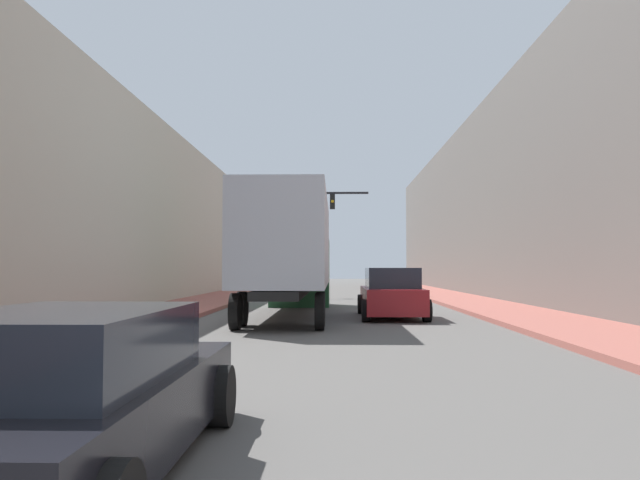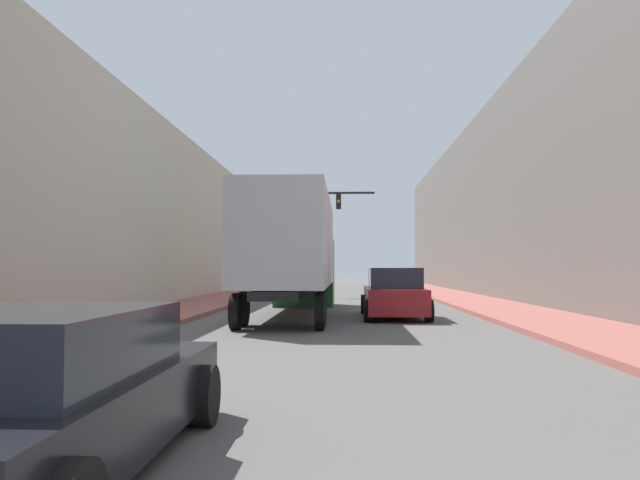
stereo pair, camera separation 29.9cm
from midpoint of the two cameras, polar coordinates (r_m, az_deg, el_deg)
sidewalk_right at (r=31.28m, az=14.01°, el=-5.45°), size 3.29×80.00×0.15m
sidewalk_left at (r=31.30m, az=-9.34°, el=-5.49°), size 3.29×80.00×0.15m
building_right at (r=32.70m, az=21.92°, el=4.13°), size 6.00×80.00×10.79m
building_left at (r=32.63m, az=-17.30°, el=2.00°), size 6.00×80.00×8.44m
semi_truck at (r=22.38m, az=-1.93°, el=-1.07°), size 2.57×13.60×4.03m
sedan_car at (r=5.54m, az=-22.22°, el=-13.04°), size 2.02×4.54×1.34m
suv_car at (r=21.31m, az=7.17°, el=-4.94°), size 2.14×4.83×1.68m
traffic_signal_gantry at (r=37.00m, az=-2.30°, el=1.71°), size 6.49×0.35×6.44m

